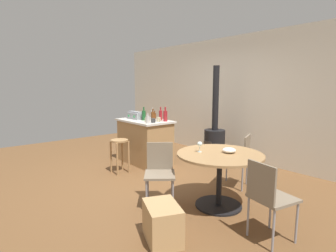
% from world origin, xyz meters
% --- Properties ---
extents(ground_plane, '(8.80, 8.80, 0.00)m').
position_xyz_m(ground_plane, '(0.00, 0.00, 0.00)').
color(ground_plane, brown).
extents(back_wall, '(8.00, 0.10, 2.70)m').
position_xyz_m(back_wall, '(0.00, 2.37, 1.35)').
color(back_wall, silver).
rests_on(back_wall, ground_plane).
extents(kitchen_island, '(1.19, 0.73, 0.91)m').
position_xyz_m(kitchen_island, '(-0.90, 0.53, 0.46)').
color(kitchen_island, '#A37A4C').
rests_on(kitchen_island, ground_plane).
extents(wooden_stool, '(0.32, 0.32, 0.63)m').
position_xyz_m(wooden_stool, '(-0.65, -0.22, 0.46)').
color(wooden_stool, '#A37A4C').
rests_on(wooden_stool, ground_plane).
extents(dining_table, '(1.14, 1.14, 0.74)m').
position_xyz_m(dining_table, '(1.47, 0.09, 0.57)').
color(dining_table, black).
rests_on(dining_table, ground_plane).
extents(folding_chair_near, '(0.48, 0.48, 0.87)m').
position_xyz_m(folding_chair_near, '(2.32, -0.18, 0.51)').
color(folding_chair_near, '#7F705B').
rests_on(folding_chair_near, ground_plane).
extents(folding_chair_far, '(0.52, 0.52, 0.85)m').
position_xyz_m(folding_chair_far, '(1.22, 0.89, 0.50)').
color(folding_chair_far, '#7F705B').
rests_on(folding_chair_far, ground_plane).
extents(folding_chair_left, '(0.56, 0.56, 0.85)m').
position_xyz_m(folding_chair_left, '(0.91, -0.49, 0.50)').
color(folding_chair_left, '#7F705B').
rests_on(folding_chair_left, ground_plane).
extents(wood_stove, '(0.44, 0.45, 2.03)m').
position_xyz_m(wood_stove, '(0.03, 1.69, 0.50)').
color(wood_stove, black).
rests_on(wood_stove, ground_plane).
extents(toolbox, '(0.41, 0.21, 0.16)m').
position_xyz_m(toolbox, '(-1.15, 0.47, 0.99)').
color(toolbox, gray).
rests_on(toolbox, kitchen_island).
extents(bottle_0, '(0.06, 0.06, 0.18)m').
position_xyz_m(bottle_0, '(-0.83, 0.75, 0.98)').
color(bottle_0, '#603314').
rests_on(bottle_0, kitchen_island).
extents(bottle_1, '(0.07, 0.07, 0.24)m').
position_xyz_m(bottle_1, '(-0.94, 0.76, 1.01)').
color(bottle_1, '#B7B2AD').
rests_on(bottle_1, kitchen_island).
extents(bottle_2, '(0.08, 0.08, 0.29)m').
position_xyz_m(bottle_2, '(-0.44, 0.72, 1.03)').
color(bottle_2, maroon).
rests_on(bottle_2, kitchen_island).
extents(bottle_3, '(0.08, 0.08, 0.19)m').
position_xyz_m(bottle_3, '(-0.42, 0.28, 0.99)').
color(bottle_3, '#B7B2AD').
rests_on(bottle_3, kitchen_island).
extents(bottle_4, '(0.08, 0.08, 0.28)m').
position_xyz_m(bottle_4, '(-0.86, 0.49, 1.02)').
color(bottle_4, '#194C23').
rests_on(bottle_4, kitchen_island).
extents(bottle_5, '(0.08, 0.08, 0.24)m').
position_xyz_m(bottle_5, '(-0.71, 0.61, 1.01)').
color(bottle_5, '#603314').
rests_on(bottle_5, kitchen_island).
extents(bottle_6, '(0.07, 0.07, 0.27)m').
position_xyz_m(bottle_6, '(-0.66, 0.77, 1.02)').
color(bottle_6, maroon).
rests_on(bottle_6, kitchen_island).
extents(cup_0, '(0.12, 0.09, 0.08)m').
position_xyz_m(cup_0, '(-0.61, 0.39, 0.95)').
color(cup_0, tan).
rests_on(cup_0, kitchen_island).
extents(cup_1, '(0.12, 0.09, 0.08)m').
position_xyz_m(cup_1, '(-0.45, 0.42, 0.96)').
color(cup_1, '#383838').
rests_on(cup_1, kitchen_island).
extents(cup_2, '(0.12, 0.09, 0.09)m').
position_xyz_m(cup_2, '(-0.49, 0.58, 0.96)').
color(cup_2, tan).
rests_on(cup_2, kitchen_island).
extents(cup_3, '(0.11, 0.08, 0.08)m').
position_xyz_m(cup_3, '(-1.32, 0.75, 0.96)').
color(cup_3, '#4C7099').
rests_on(cup_3, kitchen_island).
extents(wine_glass, '(0.07, 0.07, 0.14)m').
position_xyz_m(wine_glass, '(1.24, -0.06, 0.84)').
color(wine_glass, silver).
rests_on(wine_glass, dining_table).
extents(serving_bowl, '(0.18, 0.18, 0.07)m').
position_xyz_m(serving_bowl, '(1.52, 0.21, 0.77)').
color(serving_bowl, white).
rests_on(serving_bowl, dining_table).
extents(cardboard_box, '(0.57, 0.49, 0.40)m').
position_xyz_m(cardboard_box, '(1.61, -1.01, 0.20)').
color(cardboard_box, tan).
rests_on(cardboard_box, ground_plane).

